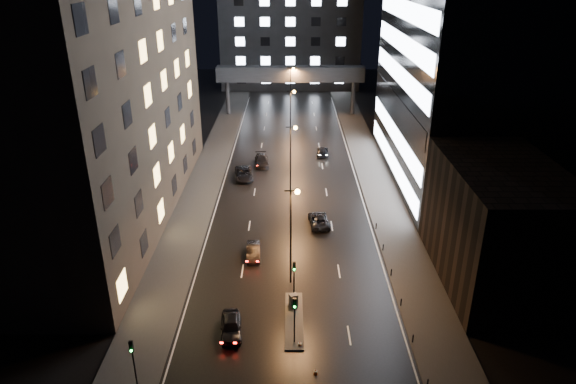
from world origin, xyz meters
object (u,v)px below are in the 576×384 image
car_away_c (244,174)px  car_toward_a (319,220)px  car_toward_b (322,151)px  car_away_d (262,161)px  car_away_a (231,326)px  utility_cabinet (293,300)px  car_away_b (253,251)px

car_away_c → car_toward_a: size_ratio=1.13×
car_toward_b → car_away_d: bearing=29.5°
car_away_a → car_toward_a: size_ratio=0.89×
car_toward_a → utility_cabinet: 16.55m
car_away_a → car_away_b: size_ratio=1.05×
car_away_c → car_away_a: bearing=-95.0°
car_away_a → utility_cabinet: bearing=28.5°
car_toward_a → car_away_b: bearing=39.5°
car_away_a → utility_cabinet: car_away_a is taller
car_away_d → utility_cabinet: (4.76, -36.37, -0.01)m
car_toward_a → car_away_c: bearing=-60.4°
car_toward_a → car_toward_b: 24.99m
car_away_c → car_away_d: (2.36, 5.47, -0.02)m
car_away_a → car_toward_a: 21.78m
car_away_d → utility_cabinet: 36.68m
car_away_d → car_toward_a: 21.65m
car_away_a → car_toward_a: car_away_a is taller
car_away_a → car_away_d: 40.15m
car_away_a → car_away_d: (0.61, 40.15, 0.00)m
car_away_c → car_away_d: car_away_c is taller
car_away_c → car_toward_a: (10.32, -14.66, -0.09)m
car_away_c → utility_cabinet: size_ratio=4.68×
car_away_b → car_away_d: bearing=87.7°
car_away_d → car_toward_a: bearing=-74.4°
car_toward_a → car_toward_b: car_toward_a is taller
car_away_b → car_away_c: bearing=94.1°
car_away_b → car_toward_b: car_away_b is taller
car_toward_a → car_away_d: bearing=-73.9°
car_toward_a → car_toward_b: size_ratio=1.08×
car_away_a → car_toward_a: bearing=60.2°
car_away_a → car_away_c: size_ratio=0.79×
car_away_d → utility_cabinet: car_away_d is taller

